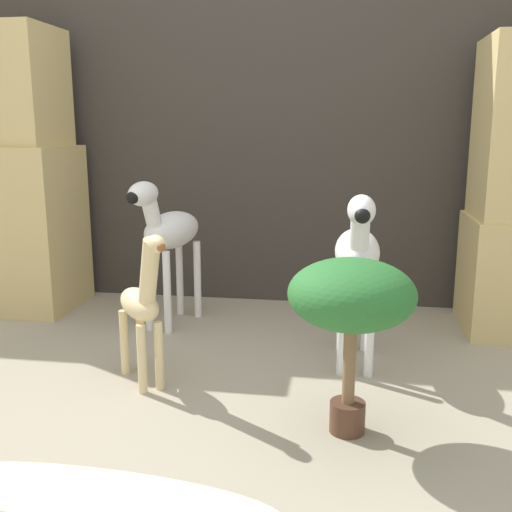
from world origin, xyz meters
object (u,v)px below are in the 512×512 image
Objects in this scene: giraffe_figurine at (142,304)px; surfboard at (85,494)px; zebra_left at (168,231)px; potted_palm_front at (351,300)px; zebra_right at (358,253)px.

surfboard is at bearing -83.13° from giraffe_figurine.
giraffe_figurine is at bearing 96.87° from surfboard.
zebra_left is 1.29m from potted_palm_front.
zebra_right is 0.69× the size of surfboard.
potted_palm_front is at bearing -92.29° from zebra_right.
zebra_left is at bearing 97.89° from surfboard.
potted_palm_front is 0.54× the size of surfboard.
potted_palm_front is at bearing -17.86° from giraffe_figurine.
giraffe_figurine is 1.06× the size of potted_palm_front.
zebra_left is 1.20× the size of giraffe_figurine.
giraffe_figurine is (-0.79, -0.31, -0.15)m from zebra_right.
zebra_right is 0.56m from potted_palm_front.
potted_palm_front reaches higher than surfboard.
potted_palm_front is (-0.02, -0.56, -0.03)m from zebra_right.
zebra_right is 1.00× the size of zebra_left.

